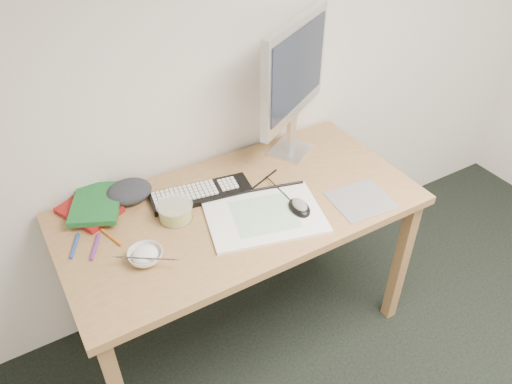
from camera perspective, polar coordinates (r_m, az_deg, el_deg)
desk at (r=2.00m, az=-1.76°, el=-3.36°), size 1.40×0.70×0.75m
mousepad at (r=2.01m, az=11.92°, el=-0.93°), size 0.25×0.23×0.00m
sketchpad at (r=1.89m, az=0.97°, el=-2.71°), size 0.50×0.41×0.01m
keyboard at (r=2.00m, az=-6.30°, el=-0.17°), size 0.41×0.19×0.02m
monitor at (r=2.08m, az=4.40°, el=13.32°), size 0.46×0.29×0.60m
mouse at (r=1.90m, az=5.00°, el=-1.51°), size 0.08×0.12×0.04m
rice_bowl at (r=1.76m, az=-12.52°, el=-7.15°), size 0.15×0.15×0.04m
chopsticks at (r=1.72m, az=-12.54°, el=-7.42°), size 0.19×0.13×0.02m
fruit_tub at (r=1.89m, az=-9.21°, el=-2.19°), size 0.15×0.15×0.07m
book_red at (r=2.01m, az=-18.49°, el=-1.98°), size 0.24×0.27×0.02m
book_green at (r=2.00m, az=-17.77°, el=-1.25°), size 0.26×0.30×0.02m
cloth_lump at (r=2.03m, az=-14.34°, el=0.03°), size 0.18×0.17×0.06m
pencil_pink at (r=1.98m, az=-2.67°, el=-0.61°), size 0.19×0.04×0.01m
pencil_tan at (r=2.01m, az=-0.91°, el=0.18°), size 0.19×0.08×0.01m
pencil_black at (r=2.07m, az=0.82°, el=1.37°), size 0.17×0.08×0.01m
marker_blue at (r=1.88m, az=-20.02°, el=-5.80°), size 0.07×0.11×0.01m
marker_orange at (r=1.88m, az=-16.18°, el=-4.99°), size 0.05×0.12×0.01m
marker_purple at (r=1.86m, az=-17.91°, el=-5.96°), size 0.07×0.12×0.01m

